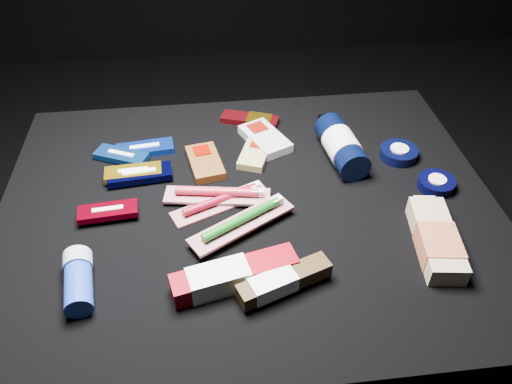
{
  "coord_description": "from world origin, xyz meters",
  "views": [
    {
      "loc": [
        -0.07,
        -0.72,
        1.07
      ],
      "look_at": [
        0.01,
        0.01,
        0.42
      ],
      "focal_mm": 35.0,
      "sensor_mm": 36.0,
      "label": 1
    }
  ],
  "objects": [
    {
      "name": "toothbrush_pack_2",
      "position": [
        -0.02,
        -0.07,
        0.42
      ],
      "size": [
        0.21,
        0.15,
        0.02
      ],
      "rotation": [
        0.0,
        0.0,
        0.52
      ],
      "color": "#AAA19E",
      "rests_on": "cloth_table"
    },
    {
      "name": "luna_bar_3",
      "position": [
        -0.23,
        0.11,
        0.41
      ],
      "size": [
        0.12,
        0.05,
        0.02
      ],
      "rotation": [
        0.0,
        0.0,
        0.06
      ],
      "color": "#B4880F",
      "rests_on": "cloth_table"
    },
    {
      "name": "clif_bar_1",
      "position": [
        0.06,
        0.21,
        0.41
      ],
      "size": [
        0.12,
        0.15,
        0.02
      ],
      "rotation": [
        0.0,
        0.0,
        0.43
      ],
      "color": "#B8B9B0",
      "rests_on": "cloth_table"
    },
    {
      "name": "clif_bar_0",
      "position": [
        -0.08,
        0.14,
        0.41
      ],
      "size": [
        0.08,
        0.13,
        0.02
      ],
      "rotation": [
        0.0,
        0.0,
        0.18
      ],
      "color": "brown",
      "rests_on": "cloth_table"
    },
    {
      "name": "cream_tin_lower",
      "position": [
        0.38,
        0.0,
        0.41
      ],
      "size": [
        0.07,
        0.07,
        0.02
      ],
      "rotation": [
        0.0,
        0.0,
        -0.21
      ],
      "color": "black",
      "rests_on": "cloth_table"
    },
    {
      "name": "luna_bar_2",
      "position": [
        -0.22,
        0.1,
        0.41
      ],
      "size": [
        0.14,
        0.06,
        0.02
      ],
      "rotation": [
        0.0,
        0.0,
        0.1
      ],
      "color": "black",
      "rests_on": "cloth_table"
    },
    {
      "name": "power_bar",
      "position": [
        0.04,
        0.29,
        0.41
      ],
      "size": [
        0.14,
        0.09,
        0.02
      ],
      "rotation": [
        0.0,
        0.0,
        -0.35
      ],
      "color": "maroon",
      "rests_on": "cloth_table"
    },
    {
      "name": "clif_bar_2",
      "position": [
        0.03,
        0.15,
        0.41
      ],
      "size": [
        0.09,
        0.12,
        0.02
      ],
      "rotation": [
        0.0,
        0.0,
        -0.36
      ],
      "color": "tan",
      "rests_on": "cloth_table"
    },
    {
      "name": "toothpaste_carton_green",
      "position": [
        0.03,
        -0.22,
        0.42
      ],
      "size": [
        0.16,
        0.09,
        0.03
      ],
      "rotation": [
        0.0,
        0.0,
        0.35
      ],
      "color": "#31220E",
      "rests_on": "cloth_table"
    },
    {
      "name": "ground",
      "position": [
        0.0,
        0.0,
        0.0
      ],
      "size": [
        3.0,
        3.0,
        0.0
      ],
      "primitive_type": "plane",
      "color": "black",
      "rests_on": "ground"
    },
    {
      "name": "luna_bar_0",
      "position": [
        -0.21,
        0.2,
        0.41
      ],
      "size": [
        0.13,
        0.06,
        0.02
      ],
      "rotation": [
        0.0,
        0.0,
        0.11
      ],
      "color": "#1137B3",
      "rests_on": "cloth_table"
    },
    {
      "name": "cloth_table",
      "position": [
        0.0,
        0.0,
        0.2
      ],
      "size": [
        0.98,
        0.78,
        0.4
      ],
      "primitive_type": "cube",
      "color": "black",
      "rests_on": "ground"
    },
    {
      "name": "luna_bar_1",
      "position": [
        -0.26,
        0.18,
        0.41
      ],
      "size": [
        0.12,
        0.09,
        0.02
      ],
      "rotation": [
        0.0,
        0.0,
        -0.43
      ],
      "color": "#14489F",
      "rests_on": "cloth_table"
    },
    {
      "name": "bodywash_bottle",
      "position": [
        0.32,
        -0.16,
        0.42
      ],
      "size": [
        0.09,
        0.2,
        0.04
      ],
      "rotation": [
        0.0,
        0.0,
        -0.14
      ],
      "color": "tan",
      "rests_on": "cloth_table"
    },
    {
      "name": "deodorant_stick",
      "position": [
        -0.3,
        -0.18,
        0.42
      ],
      "size": [
        0.06,
        0.12,
        0.05
      ],
      "rotation": [
        0.0,
        0.0,
        0.16
      ],
      "color": "#1C3BAC",
      "rests_on": "cloth_table"
    },
    {
      "name": "toothbrush_pack_1",
      "position": [
        -0.06,
        0.02,
        0.42
      ],
      "size": [
        0.21,
        0.08,
        0.02
      ],
      "rotation": [
        0.0,
        0.0,
        -0.16
      ],
      "color": "beige",
      "rests_on": "cloth_table"
    },
    {
      "name": "cream_tin_upper",
      "position": [
        0.34,
        0.11,
        0.41
      ],
      "size": [
        0.08,
        0.08,
        0.03
      ],
      "rotation": [
        0.0,
        0.0,
        -0.16
      ],
      "color": "black",
      "rests_on": "cloth_table"
    },
    {
      "name": "luna_bar_4",
      "position": [
        -0.27,
        -0.01,
        0.42
      ],
      "size": [
        0.11,
        0.05,
        0.01
      ],
      "rotation": [
        0.0,
        0.0,
        0.08
      ],
      "color": "maroon",
      "rests_on": "cloth_table"
    },
    {
      "name": "toothpaste_carton_red",
      "position": [
        -0.05,
        -0.2,
        0.42
      ],
      "size": [
        0.22,
        0.09,
        0.04
      ],
      "rotation": [
        0.0,
        0.0,
        0.22
      ],
      "color": "#7F000A",
      "rests_on": "cloth_table"
    },
    {
      "name": "toothbrush_pack_0",
      "position": [
        -0.05,
        0.0,
        0.41
      ],
      "size": [
        0.2,
        0.12,
        0.02
      ],
      "rotation": [
        0.0,
        0.0,
        0.4
      ],
      "color": "#A8A39D",
      "rests_on": "cloth_table"
    },
    {
      "name": "lotion_bottle",
      "position": [
        0.21,
        0.12,
        0.43
      ],
      "size": [
        0.09,
        0.22,
        0.07
      ],
      "rotation": [
        0.0,
        0.0,
        0.12
      ],
      "color": "black",
      "rests_on": "cloth_table"
    }
  ]
}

